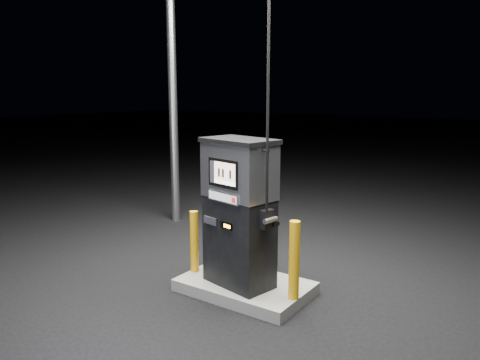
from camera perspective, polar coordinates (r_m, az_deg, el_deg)
The scene contains 5 objects.
ground at distance 6.10m, azimuth 0.60°, elevation -13.50°, with size 80.00×80.00×0.00m, color black.
pump_island at distance 6.07m, azimuth 0.60°, elevation -12.86°, with size 1.60×1.00×0.15m, color slate.
fuel_dispenser at distance 5.66m, azimuth -0.08°, elevation -3.83°, with size 1.04×0.71×3.76m.
bollard_left at distance 6.24m, azimuth -5.59°, elevation -7.46°, with size 0.11×0.11×0.82m, color orange.
bollard_right at distance 5.44m, azimuth 6.62°, elevation -9.70°, with size 0.12×0.12×0.93m, color orange.
Camera 1 is at (3.11, -4.60, 2.52)m, focal length 35.00 mm.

